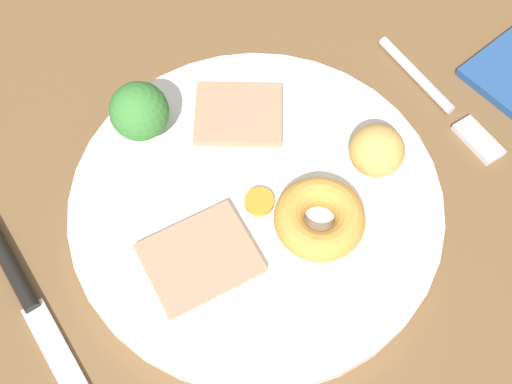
{
  "coord_description": "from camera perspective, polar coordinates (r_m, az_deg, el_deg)",
  "views": [
    {
      "loc": [
        11.46,
        18.69,
        49.19
      ],
      "look_at": [
        -1.99,
        -0.54,
        6.0
      ],
      "focal_mm": 44.8,
      "sensor_mm": 36.0,
      "label": 1
    }
  ],
  "objects": [
    {
      "name": "roast_potato_left",
      "position": [
        0.51,
        10.73,
        3.67
      ],
      "size": [
        5.23,
        5.2,
        3.93
      ],
      "primitive_type": "ellipsoid",
      "rotation": [
        0.0,
        0.0,
        4.49
      ],
      "color": "tan",
      "rests_on": "dinner_plate"
    },
    {
      "name": "meat_slice_main",
      "position": [
        0.48,
        -5.04,
        -5.9
      ],
      "size": [
        8.59,
        7.2,
        0.8
      ],
      "primitive_type": "cube",
      "rotation": [
        0.0,
        0.0,
        6.17
      ],
      "color": "tan",
      "rests_on": "dinner_plate"
    },
    {
      "name": "fork",
      "position": [
        0.59,
        16.17,
        7.85
      ],
      "size": [
        2.15,
        15.29,
        0.9
      ],
      "rotation": [
        0.0,
        0.0,
        1.54
      ],
      "color": "silver",
      "rests_on": "dining_table"
    },
    {
      "name": "carrot_coin_front",
      "position": [
        0.5,
        -0.01,
        -0.49
      ],
      "size": [
        2.34,
        2.34,
        0.58
      ],
      "primitive_type": "cylinder",
      "color": "orange",
      "rests_on": "dinner_plate"
    },
    {
      "name": "meat_slice_under",
      "position": [
        0.54,
        -1.58,
        6.97
      ],
      "size": [
        9.43,
        9.17,
        0.8
      ],
      "primitive_type": "cube",
      "rotation": [
        0.0,
        0.0,
        5.65
      ],
      "color": "tan",
      "rests_on": "dinner_plate"
    },
    {
      "name": "dining_table",
      "position": [
        0.52,
        -1.46,
        -3.73
      ],
      "size": [
        120.0,
        84.0,
        3.6
      ],
      "primitive_type": "cube",
      "color": "brown",
      "rests_on": "ground"
    },
    {
      "name": "dinner_plate",
      "position": [
        0.51,
        0.0,
        -0.92
      ],
      "size": [
        29.45,
        29.45,
        1.4
      ],
      "primitive_type": "cylinder",
      "color": "white",
      "rests_on": "dining_table"
    },
    {
      "name": "knife",
      "position": [
        0.51,
        -19.65,
        -9.02
      ],
      "size": [
        1.84,
        18.52,
        1.2
      ],
      "rotation": [
        0.0,
        0.0,
        1.56
      ],
      "color": "black",
      "rests_on": "dining_table"
    },
    {
      "name": "yorkshire_pudding",
      "position": [
        0.48,
        5.69,
        -2.37
      ],
      "size": [
        6.95,
        6.95,
        2.33
      ],
      "primitive_type": "torus",
      "color": "#C68938",
      "rests_on": "dinner_plate"
    },
    {
      "name": "broccoli_floret",
      "position": [
        0.51,
        -10.38,
        7.06
      ],
      "size": [
        4.74,
        4.74,
        5.61
      ],
      "color": "#8CB766",
      "rests_on": "dinner_plate"
    }
  ]
}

